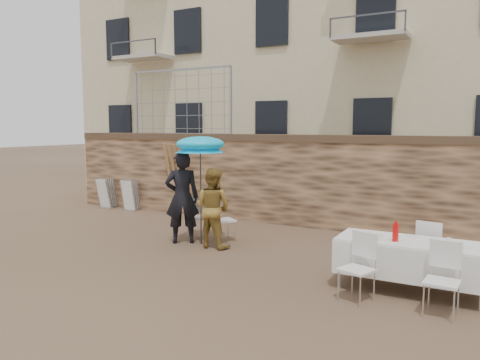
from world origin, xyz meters
The scene contains 16 objects.
ground centered at (0.00, 0.00, 0.00)m, with size 80.00×80.00×0.00m, color brown.
stone_wall centered at (0.00, 5.00, 1.10)m, with size 13.00×0.50×2.20m, color brown.
chain_link_fence centered at (-3.00, 5.00, 3.10)m, with size 3.20×0.06×1.80m, color gray, non-canonical shape.
man_suit centered at (-0.94, 2.13, 0.97)m, with size 0.70×0.46×1.93m, color black.
woman_dress centered at (-0.19, 2.13, 0.81)m, with size 0.78×0.61×1.61m, color gold.
umbrella centered at (-0.54, 2.23, 2.02)m, with size 1.04×1.04×2.13m.
couple_chair_left centered at (-0.94, 2.68, 0.48)m, with size 0.48×0.48×0.96m, color white, non-canonical shape.
couple_chair_right centered at (-0.24, 2.68, 0.48)m, with size 0.48×0.48×0.96m, color white, non-canonical shape.
banquet_table centered at (3.74, 1.33, 0.73)m, with size 2.10×0.85×0.78m.
soda_bottle centered at (3.54, 1.18, 0.91)m, with size 0.09×0.09×0.26m, color red.
table_chair_front_left centered at (3.14, 0.58, 0.48)m, with size 0.48×0.48×0.96m, color white, non-canonical shape.
table_chair_front_right centered at (4.24, 0.58, 0.48)m, with size 0.48×0.48×0.96m, color white, non-canonical shape.
table_chair_back centered at (3.94, 2.13, 0.48)m, with size 0.48×0.48×0.96m, color white, non-canonical shape.
chair_stack_left centered at (-5.42, 4.67, 0.46)m, with size 0.46×0.47×0.92m, color white, non-canonical shape.
chair_stack_right centered at (-4.52, 4.67, 0.46)m, with size 0.46×0.40×0.92m, color white, non-canonical shape.
wood_planks centered at (-2.92, 4.74, 1.00)m, with size 0.70×0.20×2.00m, color #A37749, non-canonical shape.
Camera 1 is at (4.74, -5.77, 2.45)m, focal length 35.00 mm.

